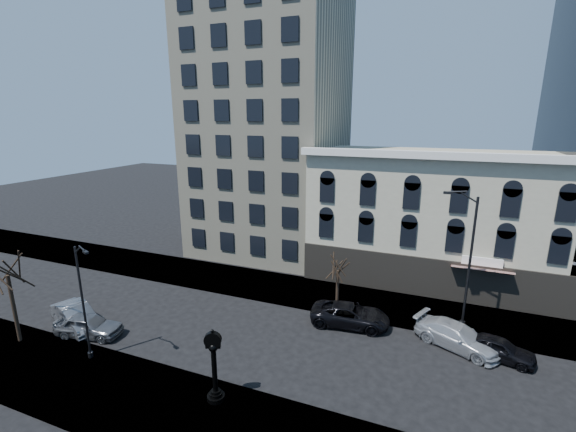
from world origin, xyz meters
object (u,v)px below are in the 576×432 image
at_px(car_near_a, 89,325).
at_px(street_lamp_near, 81,273).
at_px(car_near_b, 76,316).
at_px(street_clock, 214,369).

bearing_deg(car_near_a, street_lamp_near, -139.94).
relative_size(street_lamp_near, car_near_b, 1.52).
height_order(street_clock, street_lamp_near, street_lamp_near).
bearing_deg(car_near_b, street_lamp_near, -101.55).
bearing_deg(street_lamp_near, car_near_b, 172.25).
distance_m(street_clock, car_near_b, 14.05).
height_order(street_lamp_near, car_near_b, street_lamp_near).
distance_m(street_clock, car_near_a, 12.17).
relative_size(street_clock, street_lamp_near, 0.54).
xyz_separation_m(street_lamp_near, car_near_a, (-2.85, 2.22, -5.33)).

